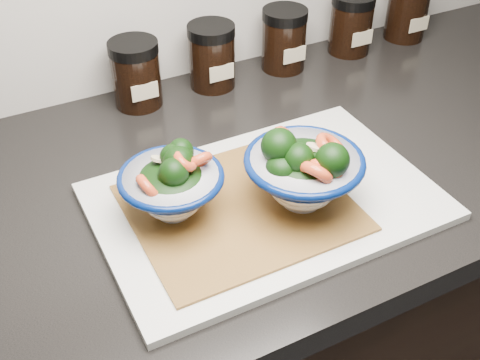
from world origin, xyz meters
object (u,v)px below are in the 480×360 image
spice_jar_a (136,74)px  spice_jar_c (284,39)px  bowl_left (172,185)px  spice_jar_e (407,11)px  spice_jar_b (212,56)px  cutting_board (266,201)px  bowl_right (303,171)px  spice_jar_d (351,24)px

spice_jar_a → spice_jar_c: size_ratio=1.00×
bowl_left → spice_jar_e: 0.70m
spice_jar_a → spice_jar_b: size_ratio=1.00×
cutting_board → bowl_right: bowl_right is taller
bowl_left → spice_jar_b: bearing=56.9°
spice_jar_b → spice_jar_c: (0.14, 0.00, 0.00)m
cutting_board → spice_jar_a: bearing=100.6°
spice_jar_c → spice_jar_d: same height
cutting_board → spice_jar_d: size_ratio=3.98×
spice_jar_b → spice_jar_e: same height
bowl_right → spice_jar_b: 0.36m
spice_jar_a → spice_jar_b: same height
bowl_left → spice_jar_e: bearing=25.8°
spice_jar_b → spice_jar_d: same height
bowl_left → spice_jar_b: (0.20, 0.30, -0.00)m
spice_jar_a → bowl_left: bearing=-101.0°
cutting_board → spice_jar_a: 0.34m
spice_jar_e → bowl_left: bearing=-154.2°
spice_jar_a → spice_jar_b: bearing=0.0°
cutting_board → spice_jar_d: (0.37, 0.33, 0.05)m
cutting_board → spice_jar_b: spice_jar_b is taller
spice_jar_a → spice_jar_c: 0.28m
spice_jar_e → spice_jar_c: bearing=180.0°
cutting_board → spice_jar_b: 0.34m
spice_jar_d → spice_jar_b: bearing=180.0°
cutting_board → spice_jar_b: (0.08, 0.33, 0.05)m
bowl_left → bowl_right: (0.16, -0.06, 0.01)m
spice_jar_b → spice_jar_c: size_ratio=1.00×
cutting_board → bowl_left: 0.13m
spice_jar_c → spice_jar_e: bearing=0.0°
spice_jar_a → cutting_board: bearing=-79.4°
bowl_left → bowl_right: 0.17m
spice_jar_c → bowl_left: bearing=-138.5°
bowl_right → spice_jar_d: bowl_right is taller
bowl_right → spice_jar_e: bowl_right is taller
cutting_board → bowl_right: size_ratio=2.89×
cutting_board → spice_jar_a: (-0.06, 0.33, 0.05)m
spice_jar_d → spice_jar_e: bearing=0.0°
spice_jar_b → spice_jar_d: bearing=0.0°
spice_jar_c → spice_jar_d: 0.15m
cutting_board → spice_jar_c: size_ratio=3.98×
bowl_left → spice_jar_d: bowl_left is taller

